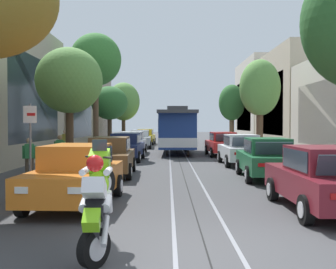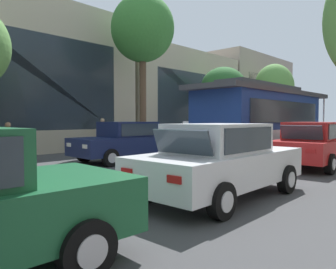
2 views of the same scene
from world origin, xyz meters
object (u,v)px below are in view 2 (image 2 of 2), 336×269
at_px(parked_car_navy_mid_left, 126,141).
at_px(pedestrian_crossing_far, 8,140).
at_px(parked_car_red_fourth_right, 314,144).
at_px(parked_car_yellow_sixth_left, 302,130).
at_px(parked_car_white_mid_right, 220,160).
at_px(street_tree_kerb_left_far, 274,88).
at_px(parked_car_white_fourth_left, 205,136).
at_px(street_tree_kerb_left_mid, 143,30).
at_px(parked_car_white_fifth_left, 267,132).
at_px(cable_car_trolley, 262,120).
at_px(pedestrian_on_left_pavement, 103,133).
at_px(street_tree_kerb_left_fourth, 224,88).

distance_m(parked_car_navy_mid_left, pedestrian_crossing_far, 4.51).
bearing_deg(parked_car_red_fourth_right, pedestrian_crossing_far, -142.39).
distance_m(parked_car_navy_mid_left, parked_car_yellow_sixth_left, 18.25).
xyz_separation_m(parked_car_white_mid_right, parked_car_red_fourth_right, (-0.13, 5.97, 0.00)).
bearing_deg(pedestrian_crossing_far, street_tree_kerb_left_far, 87.71).
relative_size(parked_car_white_mid_right, street_tree_kerb_left_far, 0.69).
xyz_separation_m(parked_car_white_fourth_left, street_tree_kerb_left_mid, (-2.12, -2.47, 5.43)).
bearing_deg(street_tree_kerb_left_mid, parked_car_white_mid_right, -32.89).
xyz_separation_m(parked_car_white_fifth_left, parked_car_white_mid_right, (6.20, -14.83, 0.00)).
distance_m(parked_car_red_fourth_right, cable_car_trolley, 3.69).
distance_m(parked_car_white_fourth_left, parked_car_white_mid_right, 10.15).
height_order(parked_car_yellow_sixth_left, street_tree_kerb_left_far, street_tree_kerb_left_far).
xyz_separation_m(parked_car_yellow_sixth_left, pedestrian_on_left_pavement, (-4.04, -16.60, 0.18)).
height_order(parked_car_red_fourth_right, pedestrian_crossing_far, parked_car_red_fourth_right).
distance_m(parked_car_navy_mid_left, parked_car_white_mid_right, 6.69).
xyz_separation_m(cable_car_trolley, pedestrian_crossing_far, (-5.99, -8.92, -0.78)).
xyz_separation_m(street_tree_kerb_left_mid, street_tree_kerb_left_fourth, (-0.22, 7.75, -2.38)).
bearing_deg(street_tree_kerb_left_far, pedestrian_crossing_far, -92.29).
xyz_separation_m(parked_car_yellow_sixth_left, parked_car_white_mid_right, (6.10, -20.77, 0.00)).
bearing_deg(parked_car_white_mid_right, parked_car_navy_mid_left, 157.94).
xyz_separation_m(parked_car_red_fourth_right, street_tree_kerb_left_mid, (-8.32, -0.50, 5.43)).
bearing_deg(parked_car_navy_mid_left, cable_car_trolley, 60.46).
height_order(parked_car_red_fourth_right, street_tree_kerb_left_mid, street_tree_kerb_left_mid).
bearing_deg(street_tree_kerb_left_mid, parked_car_white_fourth_left, 49.38).
bearing_deg(parked_car_yellow_sixth_left, cable_car_trolley, -76.81).
bearing_deg(street_tree_kerb_left_far, pedestrian_on_left_pavement, -96.75).
bearing_deg(street_tree_kerb_left_far, parked_car_navy_mid_left, -83.33).
bearing_deg(parked_car_white_mid_right, street_tree_kerb_left_far, 112.35).
xyz_separation_m(parked_car_yellow_sixth_left, street_tree_kerb_left_mid, (-2.35, -15.30, 5.43)).
height_order(parked_car_navy_mid_left, parked_car_white_fourth_left, same).
relative_size(parked_car_white_fourth_left, street_tree_kerb_left_far, 0.69).
bearing_deg(pedestrian_crossing_far, cable_car_trolley, 56.11).
xyz_separation_m(parked_car_white_mid_right, pedestrian_crossing_far, (-9.10, -0.94, 0.08)).
bearing_deg(parked_car_white_fifth_left, pedestrian_crossing_far, -100.39).
bearing_deg(pedestrian_crossing_far, street_tree_kerb_left_mid, 84.23).
bearing_deg(parked_car_navy_mid_left, street_tree_kerb_left_mid, 127.29).
bearing_deg(street_tree_kerb_left_fourth, parked_car_navy_mid_left, -77.02).
bearing_deg(pedestrian_on_left_pavement, parked_car_red_fourth_right, 10.19).
distance_m(street_tree_kerb_left_mid, pedestrian_on_left_pavement, 5.66).
xyz_separation_m(parked_car_white_fifth_left, parked_car_yellow_sixth_left, (0.10, 5.94, 0.00)).
bearing_deg(cable_car_trolley, street_tree_kerb_left_fourth, 136.74).
distance_m(parked_car_white_fourth_left, parked_car_yellow_sixth_left, 12.83).
bearing_deg(parked_car_yellow_sixth_left, parked_car_white_mid_right, -73.62).
bearing_deg(street_tree_kerb_left_mid, cable_car_trolley, 25.19).
relative_size(parked_car_red_fourth_right, pedestrian_on_left_pavement, 2.55).
bearing_deg(parked_car_white_fifth_left, parked_car_navy_mid_left, -89.99).
bearing_deg(street_tree_kerb_left_fourth, street_tree_kerb_left_far, 86.57).
relative_size(parked_car_white_fourth_left, parked_car_yellow_sixth_left, 0.99).
height_order(parked_car_white_mid_right, cable_car_trolley, cable_car_trolley).
distance_m(street_tree_kerb_left_fourth, pedestrian_on_left_pavement, 9.60).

